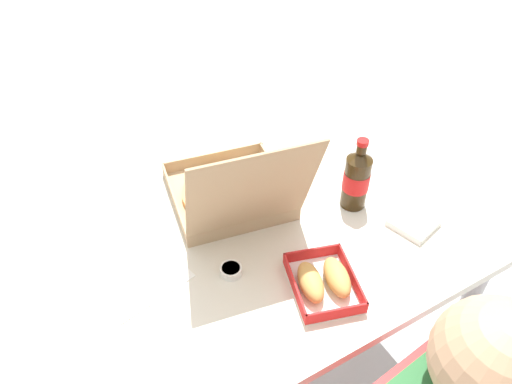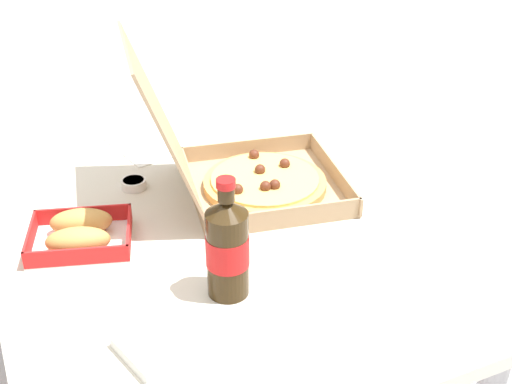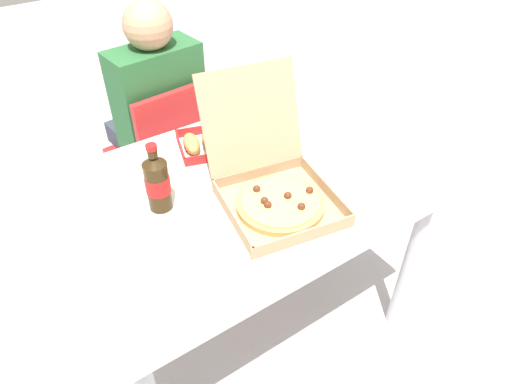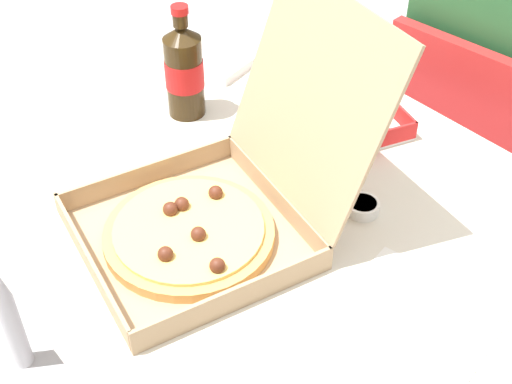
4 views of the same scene
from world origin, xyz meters
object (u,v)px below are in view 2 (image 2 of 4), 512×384
(pizza_box_open, at_px, (246,172))
(cola_bottle, at_px, (227,247))
(napkin_pile, at_px, (159,345))
(dipping_sauce_cup, at_px, (134,183))
(bread_side_box, at_px, (80,233))
(paper_menu, at_px, (146,143))

(pizza_box_open, relative_size, cola_bottle, 2.16)
(napkin_pile, bearing_deg, cola_bottle, -59.48)
(pizza_box_open, xyz_separation_m, dipping_sauce_cup, (0.12, 0.22, -0.04))
(bread_side_box, height_order, dipping_sauce_cup, bread_side_box)
(dipping_sauce_cup, bearing_deg, cola_bottle, -172.90)
(cola_bottle, bearing_deg, napkin_pile, 120.52)
(bread_side_box, bearing_deg, dipping_sauce_cup, -41.21)
(bread_side_box, height_order, paper_menu, bread_side_box)
(bread_side_box, xyz_separation_m, paper_menu, (0.37, -0.24, -0.02))
(pizza_box_open, distance_m, paper_menu, 0.35)
(cola_bottle, xyz_separation_m, napkin_pile, (-0.09, 0.15, -0.08))
(paper_menu, distance_m, dipping_sauce_cup, 0.22)
(bread_side_box, xyz_separation_m, napkin_pile, (-0.34, -0.05, -0.02))
(dipping_sauce_cup, bearing_deg, napkin_pile, 168.90)
(paper_menu, bearing_deg, cola_bottle, 164.92)
(pizza_box_open, bearing_deg, dipping_sauce_cup, 61.61)
(pizza_box_open, xyz_separation_m, paper_menu, (0.32, 0.13, -0.05))
(cola_bottle, height_order, paper_menu, cola_bottle)
(cola_bottle, relative_size, napkin_pile, 2.04)
(paper_menu, relative_size, napkin_pile, 1.91)
(pizza_box_open, relative_size, dipping_sauce_cup, 8.64)
(bread_side_box, relative_size, napkin_pile, 2.05)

